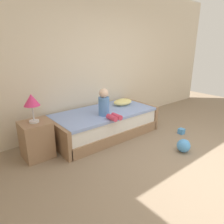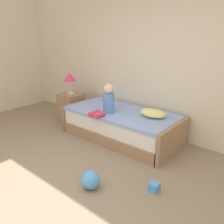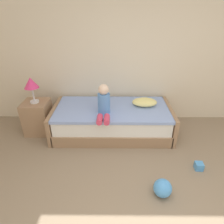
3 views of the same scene
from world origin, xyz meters
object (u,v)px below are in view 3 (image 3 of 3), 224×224
Objects in this scene: child_figure at (104,103)px; toy_block at (199,166)px; nightstand at (38,117)px; bed at (112,120)px; toy_ball at (163,188)px; pillow at (145,102)px; table_lamp at (31,84)px.

child_figure is 4.65× the size of toy_block.
bed is at bearing -0.12° from nightstand.
bed reaches higher than toy_ball.
bed is at bearing 142.61° from toy_block.
nightstand is at bearing 179.88° from bed.
nightstand is 1.36× the size of pillow.
bed is at bearing -170.22° from pillow.
child_figure reaches higher than toy_block.
toy_block is (1.26, -0.96, -0.19)m from bed.
child_figure is at bearing -10.76° from nightstand.
toy_ball is at bearing -88.05° from pillow.
pillow is 1.57m from toy_ball.
bed is 1.52m from table_lamp.
nightstand is 0.64m from table_lamp.
toy_ball is 0.77m from toy_block.
pillow is at bearing 2.88° from table_lamp.
nightstand is at bearing 159.73° from toy_block.
toy_ball is at bearing -144.55° from toy_block.
table_lamp is (-1.35, 0.00, 0.69)m from bed.
bed is 9.28× the size of toy_ball.
table_lamp reaches higher than pillow.
table_lamp is at bearing 169.24° from child_figure.
child_figure is at bearing -155.29° from pillow.
toy_block is (0.68, -1.06, -0.51)m from pillow.
table_lamp is at bearing 159.73° from toy_block.
toy_ball is at bearing -65.79° from bed.
pillow reaches higher than bed.
pillow is (1.93, 0.10, 0.26)m from nightstand.
bed is 0.53m from child_figure.
pillow is at bearing 91.95° from toy_ball.
toy_block is at bearing -27.76° from child_figure.
toy_ball is (1.98, -1.41, -0.19)m from nightstand.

